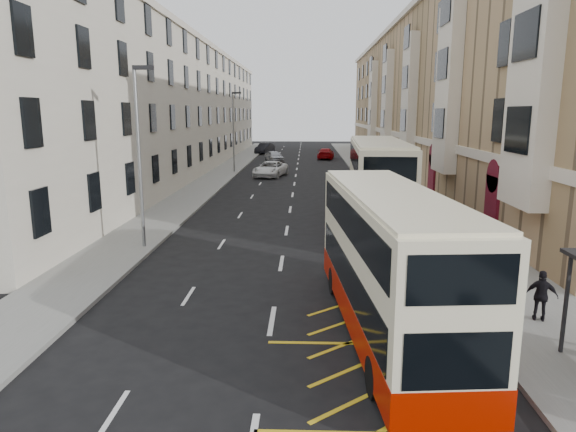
{
  "coord_description": "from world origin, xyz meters",
  "views": [
    {
      "loc": [
        0.99,
        -10.53,
        6.19
      ],
      "look_at": [
        0.32,
        8.71,
        2.27
      ],
      "focal_mm": 32.0,
      "sensor_mm": 36.0,
      "label": 1
    }
  ],
  "objects_px": {
    "double_decker_rear": "(378,183)",
    "pedestrian_far": "(542,296)",
    "street_lamp_far": "(234,127)",
    "double_decker_front": "(389,263)",
    "car_red": "(326,154)",
    "white_van": "(270,169)",
    "street_lamp_near": "(140,148)",
    "car_dark": "(265,148)",
    "car_silver": "(274,156)"
  },
  "relations": [
    {
      "from": "street_lamp_far",
      "to": "car_dark",
      "type": "height_order",
      "value": "street_lamp_far"
    },
    {
      "from": "double_decker_rear",
      "to": "street_lamp_far",
      "type": "bearing_deg",
      "value": 117.62
    },
    {
      "from": "double_decker_front",
      "to": "double_decker_rear",
      "type": "relative_size",
      "value": 0.88
    },
    {
      "from": "double_decker_rear",
      "to": "pedestrian_far",
      "type": "bearing_deg",
      "value": -74.23
    },
    {
      "from": "double_decker_rear",
      "to": "pedestrian_far",
      "type": "distance_m",
      "value": 13.79
    },
    {
      "from": "car_silver",
      "to": "car_red",
      "type": "distance_m",
      "value": 8.03
    },
    {
      "from": "double_decker_rear",
      "to": "double_decker_front",
      "type": "bearing_deg",
      "value": -93.37
    },
    {
      "from": "double_decker_rear",
      "to": "car_red",
      "type": "distance_m",
      "value": 40.94
    },
    {
      "from": "double_decker_rear",
      "to": "car_silver",
      "type": "relative_size",
      "value": 2.82
    },
    {
      "from": "pedestrian_far",
      "to": "car_red",
      "type": "xyz_separation_m",
      "value": [
        -4.29,
        54.27,
        -0.19
      ]
    },
    {
      "from": "white_van",
      "to": "car_red",
      "type": "bearing_deg",
      "value": 84.85
    },
    {
      "from": "white_van",
      "to": "car_silver",
      "type": "relative_size",
      "value": 1.26
    },
    {
      "from": "double_decker_rear",
      "to": "pedestrian_far",
      "type": "relative_size",
      "value": 7.81
    },
    {
      "from": "double_decker_front",
      "to": "white_van",
      "type": "bearing_deg",
      "value": 94.37
    },
    {
      "from": "car_dark",
      "to": "car_silver",
      "type": "bearing_deg",
      "value": -65.17
    },
    {
      "from": "double_decker_rear",
      "to": "pedestrian_far",
      "type": "xyz_separation_m",
      "value": [
        3.01,
        -13.37,
        -1.48
      ]
    },
    {
      "from": "pedestrian_far",
      "to": "car_dark",
      "type": "height_order",
      "value": "pedestrian_far"
    },
    {
      "from": "pedestrian_far",
      "to": "car_dark",
      "type": "distance_m",
      "value": 64.39
    },
    {
      "from": "street_lamp_near",
      "to": "car_dark",
      "type": "bearing_deg",
      "value": 88.8
    },
    {
      "from": "pedestrian_far",
      "to": "car_red",
      "type": "height_order",
      "value": "pedestrian_far"
    },
    {
      "from": "street_lamp_near",
      "to": "car_silver",
      "type": "xyz_separation_m",
      "value": [
        3.38,
        41.65,
        -3.92
      ]
    },
    {
      "from": "street_lamp_near",
      "to": "pedestrian_far",
      "type": "relative_size",
      "value": 5.27
    },
    {
      "from": "street_lamp_near",
      "to": "pedestrian_far",
      "type": "xyz_separation_m",
      "value": [
        14.27,
        -8.05,
        -3.73
      ]
    },
    {
      "from": "pedestrian_far",
      "to": "car_silver",
      "type": "height_order",
      "value": "pedestrian_far"
    },
    {
      "from": "double_decker_rear",
      "to": "car_dark",
      "type": "distance_m",
      "value": 50.7
    },
    {
      "from": "street_lamp_far",
      "to": "double_decker_rear",
      "type": "xyz_separation_m",
      "value": [
        11.26,
        -24.67,
        -2.25
      ]
    },
    {
      "from": "double_decker_rear",
      "to": "car_red",
      "type": "height_order",
      "value": "double_decker_rear"
    },
    {
      "from": "street_lamp_near",
      "to": "street_lamp_far",
      "type": "bearing_deg",
      "value": 90.0
    },
    {
      "from": "double_decker_front",
      "to": "car_dark",
      "type": "relative_size",
      "value": 2.19
    },
    {
      "from": "white_van",
      "to": "street_lamp_far",
      "type": "bearing_deg",
      "value": 155.61
    },
    {
      "from": "street_lamp_far",
      "to": "white_van",
      "type": "xyz_separation_m",
      "value": [
        3.91,
        -2.93,
        -3.9
      ]
    },
    {
      "from": "car_dark",
      "to": "car_red",
      "type": "relative_size",
      "value": 0.96
    },
    {
      "from": "street_lamp_near",
      "to": "car_red",
      "type": "xyz_separation_m",
      "value": [
        9.98,
        46.22,
        -3.92
      ]
    },
    {
      "from": "street_lamp_far",
      "to": "car_red",
      "type": "relative_size",
      "value": 1.62
    },
    {
      "from": "double_decker_rear",
      "to": "white_van",
      "type": "height_order",
      "value": "double_decker_rear"
    },
    {
      "from": "car_dark",
      "to": "car_red",
      "type": "xyz_separation_m",
      "value": [
        8.83,
        -8.77,
        -0.07
      ]
    },
    {
      "from": "white_van",
      "to": "double_decker_front",
      "type": "bearing_deg",
      "value": -68.41
    },
    {
      "from": "white_van",
      "to": "car_silver",
      "type": "height_order",
      "value": "white_van"
    },
    {
      "from": "pedestrian_far",
      "to": "car_silver",
      "type": "xyz_separation_m",
      "value": [
        -10.89,
        49.69,
        -0.19
      ]
    },
    {
      "from": "double_decker_rear",
      "to": "car_silver",
      "type": "distance_m",
      "value": 37.2
    },
    {
      "from": "street_lamp_near",
      "to": "double_decker_front",
      "type": "xyz_separation_m",
      "value": [
        9.67,
        -8.77,
        -2.55
      ]
    },
    {
      "from": "street_lamp_near",
      "to": "white_van",
      "type": "bearing_deg",
      "value": 81.79
    },
    {
      "from": "double_decker_front",
      "to": "pedestrian_far",
      "type": "relative_size",
      "value": 6.88
    },
    {
      "from": "street_lamp_far",
      "to": "double_decker_front",
      "type": "xyz_separation_m",
      "value": [
        9.67,
        -38.77,
        -2.55
      ]
    },
    {
      "from": "white_van",
      "to": "car_red",
      "type": "xyz_separation_m",
      "value": [
        6.08,
        19.14,
        -0.02
      ]
    },
    {
      "from": "street_lamp_near",
      "to": "white_van",
      "type": "distance_m",
      "value": 27.63
    },
    {
      "from": "street_lamp_near",
      "to": "pedestrian_far",
      "type": "distance_m",
      "value": 16.8
    },
    {
      "from": "double_decker_rear",
      "to": "white_van",
      "type": "bearing_deg",
      "value": 111.77
    },
    {
      "from": "double_decker_front",
      "to": "car_dark",
      "type": "bearing_deg",
      "value": 92.85
    },
    {
      "from": "car_silver",
      "to": "car_dark",
      "type": "xyz_separation_m",
      "value": [
        -2.23,
        13.34,
        0.07
      ]
    }
  ]
}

